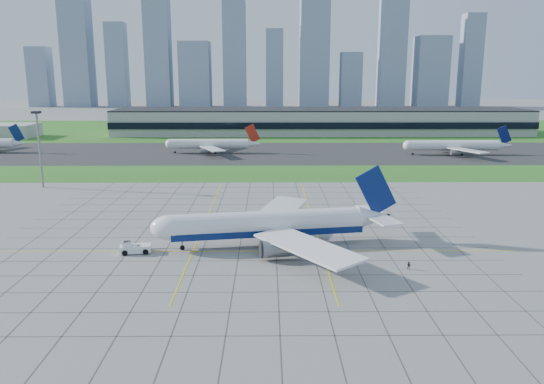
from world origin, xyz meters
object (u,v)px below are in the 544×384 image
object	(u,v)px
pushback_tug	(134,248)
distant_jet_2	(454,145)
airliner	(269,225)
distant_jet_1	(210,144)
crew_near	(139,249)
crew_far	(409,266)
light_mast	(39,140)

from	to	relation	value
pushback_tug	distant_jet_2	distance (m)	182.84
airliner	pushback_tug	distance (m)	29.73
airliner	pushback_tug	world-z (taller)	airliner
pushback_tug	distant_jet_1	size ratio (longest dim) A/B	0.22
crew_near	crew_far	world-z (taller)	crew_near
light_mast	distant_jet_2	size ratio (longest dim) A/B	0.52
light_mast	distant_jet_2	bearing A→B (deg)	23.79
crew_near	distant_jet_2	bearing A→B (deg)	-12.51
crew_far	pushback_tug	bearing A→B (deg)	-169.03
crew_near	crew_far	bearing A→B (deg)	-73.29
distant_jet_1	distant_jet_2	world-z (taller)	same
crew_far	distant_jet_2	distance (m)	162.54
distant_jet_2	crew_near	bearing A→B (deg)	-129.50
light_mast	distant_jet_1	xyz separation A→B (m)	(48.44, 78.98, -11.69)
crew_far	distant_jet_2	xyz separation A→B (m)	(60.66, 150.75, 3.67)
pushback_tug	crew_far	bearing A→B (deg)	-19.74
airliner	crew_far	world-z (taller)	airliner
airliner	crew_far	xyz separation A→B (m)	(27.33, -15.43, -3.97)
airliner	distant_jet_2	size ratio (longest dim) A/B	1.14
pushback_tug	distant_jet_1	world-z (taller)	distant_jet_1
light_mast	crew_near	xyz separation A→B (m)	(48.59, -68.17, -15.23)
light_mast	pushback_tug	distance (m)	84.22
light_mast	airliner	bearing A→B (deg)	-39.34
airliner	distant_jet_2	xyz separation A→B (m)	(87.99, 135.32, -0.30)
distant_jet_1	airliner	bearing A→B (deg)	-78.77
light_mast	airliner	xyz separation A→B (m)	(76.59, -62.78, -11.39)
airliner	distant_jet_1	world-z (taller)	airliner
light_mast	crew_near	size ratio (longest dim) A/B	13.45
airliner	pushback_tug	bearing A→B (deg)	-179.40
crew_far	distant_jet_2	world-z (taller)	distant_jet_2
distant_jet_1	crew_near	bearing A→B (deg)	-89.94
pushback_tug	airliner	bearing A→B (deg)	0.60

